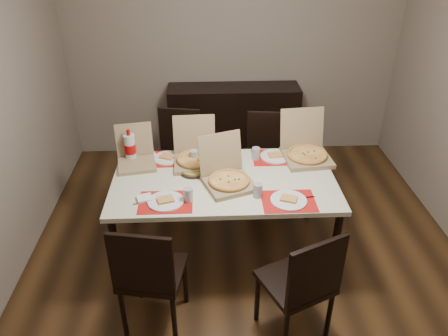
{
  "coord_description": "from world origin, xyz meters",
  "views": [
    {
      "loc": [
        -0.33,
        -2.94,
        2.61
      ],
      "look_at": [
        -0.19,
        0.06,
        0.85
      ],
      "focal_mm": 35.0,
      "sensor_mm": 36.0,
      "label": 1
    }
  ],
  "objects": [
    {
      "name": "pizza_box_center",
      "position": [
        -0.17,
        -0.01,
        0.81
      ],
      "size": [
        0.48,
        0.5,
        0.36
      ],
      "color": "#907753",
      "rests_on": "dining_table"
    },
    {
      "name": "setting_far_right",
      "position": [
        0.23,
        0.39,
        0.77
      ],
      "size": [
        0.46,
        0.3,
        0.11
      ],
      "color": "red",
      "rests_on": "dining_table"
    },
    {
      "name": "chair_far_left",
      "position": [
        -0.62,
        0.99,
        0.51
      ],
      "size": [
        0.48,
        0.48,
        0.93
      ],
      "color": "black",
      "rests_on": "ground"
    },
    {
      "name": "pizza_box_right",
      "position": [
        0.54,
        0.37,
        0.81
      ],
      "size": [
        0.43,
        0.47,
        0.39
      ],
      "color": "#907753",
      "rests_on": "dining_table"
    },
    {
      "name": "pizza_box_extra",
      "position": [
        -0.43,
        0.34,
        0.81
      ],
      "size": [
        0.38,
        0.42,
        0.36
      ],
      "color": "#907753",
      "rests_on": "dining_table"
    },
    {
      "name": "ground",
      "position": [
        0.0,
        0.0,
        -0.01
      ],
      "size": [
        3.8,
        4.0,
        0.02
      ],
      "primitive_type": "cube",
      "color": "#452B15",
      "rests_on": "ground"
    },
    {
      "name": "sideboard",
      "position": [
        0.0,
        1.78,
        0.45
      ],
      "size": [
        1.5,
        0.4,
        0.9
      ],
      "primitive_type": "cube",
      "color": "black",
      "rests_on": "ground"
    },
    {
      "name": "chair_far_right",
      "position": [
        0.28,
        0.87,
        0.51
      ],
      "size": [
        0.47,
        0.47,
        0.93
      ],
      "color": "black",
      "rests_on": "ground"
    },
    {
      "name": "setting_near_left",
      "position": [
        -0.62,
        -0.25,
        0.77
      ],
      "size": [
        0.45,
        0.3,
        0.11
      ],
      "color": "red",
      "rests_on": "dining_table"
    },
    {
      "name": "soda_bottle",
      "position": [
        -0.98,
        0.4,
        0.87
      ],
      "size": [
        0.1,
        0.1,
        0.29
      ],
      "color": "silver",
      "rests_on": "dining_table"
    },
    {
      "name": "pizza_box_left",
      "position": [
        -0.93,
        0.35,
        0.81
      ],
      "size": [
        0.37,
        0.4,
        0.31
      ],
      "color": "#907753",
      "rests_on": "dining_table"
    },
    {
      "name": "faina_plate",
      "position": [
        -0.44,
        0.17,
        0.76
      ],
      "size": [
        0.23,
        0.23,
        0.03
      ],
      "color": "black",
      "rests_on": "dining_table"
    },
    {
      "name": "chair_near_left",
      "position": [
        -0.74,
        -0.74,
        0.51
      ],
      "size": [
        0.49,
        0.49,
        0.93
      ],
      "color": "black",
      "rests_on": "ground"
    },
    {
      "name": "room_walls",
      "position": [
        0.0,
        0.43,
        1.73
      ],
      "size": [
        3.84,
        4.02,
        2.62
      ],
      "color": "gray",
      "rests_on": "ground"
    },
    {
      "name": "dip_bowl",
      "position": [
        -0.16,
        0.28,
        0.77
      ],
      "size": [
        0.16,
        0.16,
        0.03
      ],
      "primitive_type": "imported",
      "rotation": [
        0.0,
        0.0,
        0.32
      ],
      "color": "white",
      "rests_on": "dining_table"
    },
    {
      "name": "setting_far_left",
      "position": [
        -0.63,
        0.4,
        0.77
      ],
      "size": [
        0.49,
        0.3,
        0.11
      ],
      "color": "red",
      "rests_on": "dining_table"
    },
    {
      "name": "napkin_loose",
      "position": [
        -0.1,
        -0.03,
        0.76
      ],
      "size": [
        0.16,
        0.16,
        0.02
      ],
      "primitive_type": "cube",
      "rotation": [
        0.0,
        0.0,
        1.03
      ],
      "color": "white",
      "rests_on": "dining_table"
    },
    {
      "name": "setting_near_right",
      "position": [
        0.22,
        -0.26,
        0.77
      ],
      "size": [
        0.47,
        0.3,
        0.11
      ],
      "color": "red",
      "rests_on": "dining_table"
    },
    {
      "name": "chair_near_right",
      "position": [
        0.28,
        -0.87,
        0.51
      ],
      "size": [
        0.56,
        0.56,
        0.93
      ],
      "color": "black",
      "rests_on": "ground"
    },
    {
      "name": "dining_table",
      "position": [
        -0.19,
        0.06,
        0.68
      ],
      "size": [
        1.8,
        1.0,
        0.75
      ],
      "color": "beige",
      "rests_on": "ground"
    }
  ]
}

